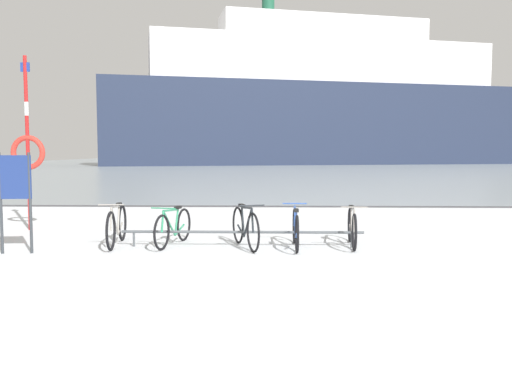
% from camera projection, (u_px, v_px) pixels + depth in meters
% --- Properties ---
extents(ground, '(80.00, 132.00, 0.08)m').
position_uv_depth(ground, '(268.00, 166.00, 60.56)').
color(ground, silver).
extents(bike_rack, '(4.48, 0.07, 0.31)m').
position_uv_depth(bike_rack, '(242.00, 233.00, 9.72)').
color(bike_rack, '#4C5156').
rests_on(bike_rack, ground).
extents(bicycle_0, '(0.46, 1.77, 0.83)m').
position_uv_depth(bicycle_0, '(117.00, 226.00, 9.90)').
color(bicycle_0, black).
rests_on(bicycle_0, ground).
extents(bicycle_1, '(0.53, 1.64, 0.76)m').
position_uv_depth(bicycle_1, '(173.00, 227.00, 9.90)').
color(bicycle_1, black).
rests_on(bicycle_1, ground).
extents(bicycle_2, '(0.65, 1.61, 0.83)m').
position_uv_depth(bicycle_2, '(245.00, 227.00, 9.66)').
color(bicycle_2, black).
rests_on(bicycle_2, ground).
extents(bicycle_3, '(0.46, 1.65, 0.79)m').
position_uv_depth(bicycle_3, '(296.00, 229.00, 9.63)').
color(bicycle_3, black).
rests_on(bicycle_3, ground).
extents(bicycle_4, '(0.46, 1.63, 0.79)m').
position_uv_depth(bicycle_4, '(352.00, 227.00, 9.79)').
color(bicycle_4, black).
rests_on(bicycle_4, ground).
extents(info_sign, '(0.55, 0.10, 1.75)m').
position_uv_depth(info_sign, '(15.00, 186.00, 9.05)').
color(info_sign, '#33383D').
rests_on(info_sign, ground).
extents(rescue_post, '(0.77, 0.12, 3.86)m').
position_uv_depth(rescue_post, '(28.00, 148.00, 11.74)').
color(rescue_post, red).
rests_on(rescue_post, ground).
extents(ferry_ship, '(59.34, 23.05, 23.32)m').
position_uv_depth(ferry_ship, '(330.00, 104.00, 68.86)').
color(ferry_ship, '#232D47').
rests_on(ferry_ship, ground).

